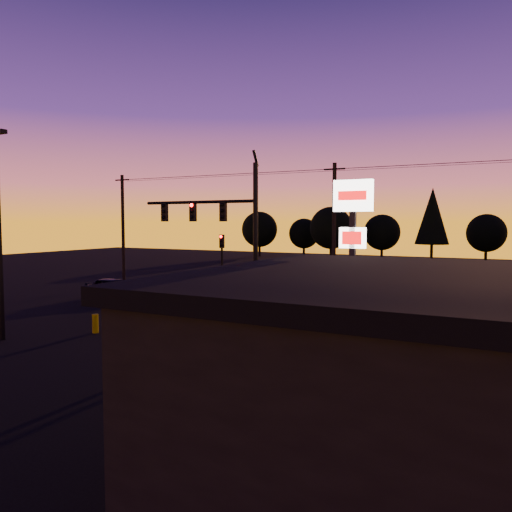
{
  "coord_description": "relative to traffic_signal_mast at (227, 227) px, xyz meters",
  "views": [
    {
      "loc": [
        12.56,
        -17.03,
        5.21
      ],
      "look_at": [
        1.0,
        5.0,
        3.5
      ],
      "focal_mm": 35.0,
      "sensor_mm": 36.0,
      "label": 1
    }
  ],
  "objects": [
    {
      "name": "tree_2",
      "position": [
        -9.9,
        44.01,
        -0.57
      ],
      "size": [
        5.77,
        5.78,
        7.26
      ],
      "color": "black",
      "rests_on": "ground"
    },
    {
      "name": "ground",
      "position": [
        0.1,
        -3.99,
        -4.94
      ],
      "size": [
        120.0,
        120.0,
        0.0
      ],
      "primitive_type": "plane",
      "color": "black",
      "rests_on": "ground"
    },
    {
      "name": "car_mid",
      "position": [
        -2.76,
        4.84,
        -4.32
      ],
      "size": [
        3.74,
        1.36,
        1.23
      ],
      "primitive_type": "imported",
      "rotation": [
        0.0,
        0.0,
        1.56
      ],
      "color": "black",
      "rests_on": "ground"
    },
    {
      "name": "utility_pole_1",
      "position": [
        2.1,
        10.01,
        -0.34
      ],
      "size": [
        1.4,
        0.26,
        9.0
      ],
      "color": "black",
      "rests_on": "ground"
    },
    {
      "name": "tree_1",
      "position": [
        -15.9,
        49.01,
        -1.5
      ],
      "size": [
        4.54,
        4.54,
        5.71
      ],
      "color": "black",
      "rests_on": "ground"
    },
    {
      "name": "traffic_signal_mast",
      "position": [
        0.0,
        0.0,
        0.0
      ],
      "size": [
        6.79,
        0.52,
        8.58
      ],
      "color": "black",
      "rests_on": "ground"
    },
    {
      "name": "lane_arrow",
      "position": [
        0.6,
        -2.33,
        -4.93
      ],
      "size": [
        1.2,
        3.1,
        0.01
      ],
      "color": "beige",
      "rests_on": "ground"
    },
    {
      "name": "suv_parked",
      "position": [
        7.38,
        -7.82,
        -4.26
      ],
      "size": [
        3.13,
        5.18,
        1.35
      ],
      "primitive_type": "imported",
      "rotation": [
        0.0,
        0.0,
        0.2
      ],
      "color": "black",
      "rests_on": "ground"
    },
    {
      "name": "bollard",
      "position": [
        -4.76,
        -4.06,
        -4.49
      ],
      "size": [
        0.29,
        0.29,
        0.88
      ],
      "primitive_type": "cylinder",
      "color": "#BAB500",
      "rests_on": "ground"
    },
    {
      "name": "pylon_sign",
      "position": [
        7.1,
        -2.49,
        -0.02
      ],
      "size": [
        1.5,
        0.28,
        6.8
      ],
      "color": "black",
      "rests_on": "ground"
    },
    {
      "name": "tree_0",
      "position": [
        -21.9,
        46.01,
        -0.88
      ],
      "size": [
        5.36,
        5.36,
        6.74
      ],
      "color": "black",
      "rests_on": "ground"
    },
    {
      "name": "tree_5",
      "position": [
        9.1,
        50.01,
        -1.19
      ],
      "size": [
        4.95,
        4.95,
        6.22
      ],
      "color": "black",
      "rests_on": "ground"
    },
    {
      "name": "tree_3",
      "position": [
        -3.9,
        48.01,
        -1.19
      ],
      "size": [
        4.95,
        4.95,
        6.22
      ],
      "color": "black",
      "rests_on": "ground"
    },
    {
      "name": "car_left",
      "position": [
        -11.21,
        3.91,
        -4.2
      ],
      "size": [
        4.39,
        1.92,
        1.47
      ],
      "primitive_type": "imported",
      "rotation": [
        0.0,
        0.0,
        1.53
      ],
      "color": "black",
      "rests_on": "ground"
    },
    {
      "name": "power_wires",
      "position": [
        2.1,
        10.01,
        3.63
      ],
      "size": [
        36.0,
        1.22,
        0.07
      ],
      "color": "black",
      "rests_on": "ground"
    },
    {
      "name": "car_right",
      "position": [
        6.66,
        4.84,
        -4.19
      ],
      "size": [
        5.56,
        3.53,
        1.5
      ],
      "primitive_type": "imported",
      "rotation": [
        0.0,
        0.0,
        -1.27
      ],
      "color": "black",
      "rests_on": "ground"
    },
    {
      "name": "utility_pole_0",
      "position": [
        -15.9,
        10.01,
        -0.34
      ],
      "size": [
        1.4,
        0.26,
        9.0
      ],
      "color": "black",
      "rests_on": "ground"
    },
    {
      "name": "secondary_signal",
      "position": [
        -4.9,
        7.49,
        -2.07
      ],
      "size": [
        0.3,
        0.31,
        4.35
      ],
      "color": "black",
      "rests_on": "ground"
    },
    {
      "name": "tree_4",
      "position": [
        3.1,
        45.01,
        0.99
      ],
      "size": [
        4.18,
        4.18,
        9.5
      ],
      "color": "black",
      "rests_on": "ground"
    }
  ]
}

